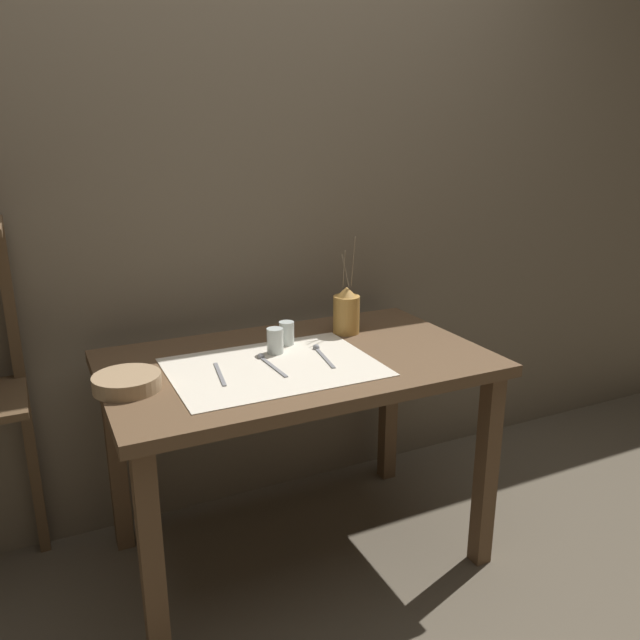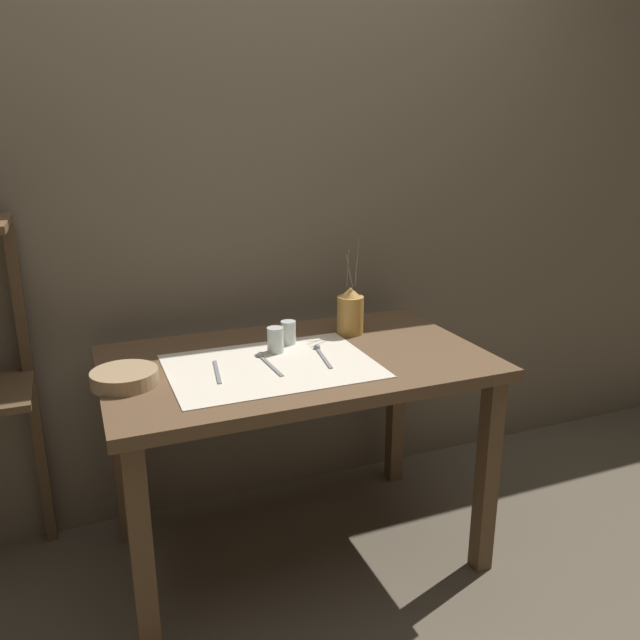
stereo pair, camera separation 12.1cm
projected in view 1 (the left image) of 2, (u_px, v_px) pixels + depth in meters
ground_plane at (299, 552)px, 2.30m from camera, size 12.00×12.00×0.00m
stone_wall_back at (244, 210)px, 2.38m from camera, size 7.00×0.06×2.40m
wooden_table at (297, 386)px, 2.11m from camera, size 1.26×0.76×0.76m
linen_cloth at (274, 367)px, 1.99m from camera, size 0.65×0.47×0.00m
pitcher_with_flowers at (346, 312)px, 2.31m from camera, size 0.10×0.10×0.37m
wooden_bowl at (127, 382)px, 1.82m from camera, size 0.20×0.20×0.05m
glass_tumbler_near at (275, 341)px, 2.10m from camera, size 0.06×0.06×0.09m
glass_tumbler_far at (287, 333)px, 2.19m from camera, size 0.05×0.05×0.08m
fork_inner at (220, 374)px, 1.92m from camera, size 0.04×0.19×0.00m
spoon_inner at (266, 361)px, 2.03m from camera, size 0.03×0.21×0.02m
spoon_outer at (320, 352)px, 2.12m from camera, size 0.05×0.21×0.02m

